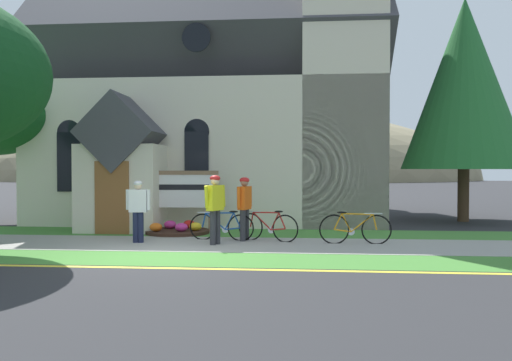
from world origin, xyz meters
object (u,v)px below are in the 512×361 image
cyclist_in_blue_jersey (138,207)px  cyclist_in_orange_jersey (215,204)px  bicycle_green (222,226)px  cyclist_in_white_jersey (245,204)px  bicycle_blue (268,227)px  bicycle_red (355,228)px  roadside_conifer (464,84)px  church_sign (181,191)px

cyclist_in_blue_jersey → cyclist_in_orange_jersey: bearing=-4.4°
bicycle_green → cyclist_in_white_jersey: 0.86m
bicycle_blue → bicycle_green: size_ratio=0.93×
bicycle_blue → cyclist_in_blue_jersey: size_ratio=1.02×
bicycle_blue → bicycle_red: 2.23m
cyclist_in_blue_jersey → roadside_conifer: roadside_conifer is taller
cyclist_in_blue_jersey → roadside_conifer: bearing=32.1°
bicycle_blue → bicycle_green: 1.22m
bicycle_red → roadside_conifer: roadside_conifer is taller
bicycle_green → cyclist_in_white_jersey: size_ratio=1.05×
church_sign → roadside_conifer: roadside_conifer is taller
cyclist_in_white_jersey → cyclist_in_orange_jersey: cyclist_in_orange_jersey is taller
bicycle_blue → cyclist_in_orange_jersey: cyclist_in_orange_jersey is taller
cyclist_in_blue_jersey → roadside_conifer: size_ratio=0.20×
church_sign → cyclist_in_white_jersey: bearing=-39.4°
cyclist_in_orange_jersey → church_sign: bearing=120.5°
church_sign → bicycle_blue: church_sign is taller
bicycle_blue → cyclist_in_white_jersey: 0.85m
church_sign → roadside_conifer: bearing=22.5°
bicycle_red → roadside_conifer: bearing=53.0°
cyclist_in_blue_jersey → church_sign: bearing=77.0°
cyclist_in_orange_jersey → bicycle_blue: bearing=32.2°
cyclist_in_blue_jersey → cyclist_in_white_jersey: size_ratio=0.95×
bicycle_green → cyclist_in_orange_jersey: size_ratio=1.01×
bicycle_blue → bicycle_red: bearing=-8.8°
bicycle_red → cyclist_in_orange_jersey: cyclist_in_orange_jersey is taller
roadside_conifer → cyclist_in_blue_jersey: bearing=-147.9°
bicycle_blue → roadside_conifer: roadside_conifer is taller
church_sign → cyclist_in_blue_jersey: (-0.54, -2.33, -0.31)m
church_sign → cyclist_in_orange_jersey: 2.88m
cyclist_in_white_jersey → bicycle_red: bearing=-6.0°
bicycle_blue → cyclist_in_blue_jersey: 3.36m
cyclist_in_blue_jersey → cyclist_in_orange_jersey: cyclist_in_orange_jersey is taller
cyclist_in_blue_jersey → cyclist_in_white_jersey: (2.65, 0.60, 0.06)m
bicycle_green → cyclist_in_blue_jersey: bearing=-161.9°
church_sign → bicycle_red: church_sign is taller
bicycle_red → cyclist_in_white_jersey: cyclist_in_white_jersey is taller
church_sign → bicycle_blue: 3.31m
bicycle_red → cyclist_in_blue_jersey: (-5.46, -0.30, 0.52)m
bicycle_green → cyclist_in_blue_jersey: cyclist_in_blue_jersey is taller
church_sign → bicycle_blue: (2.71, -1.69, -0.84)m
bicycle_green → cyclist_in_orange_jersey: bearing=-92.7°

